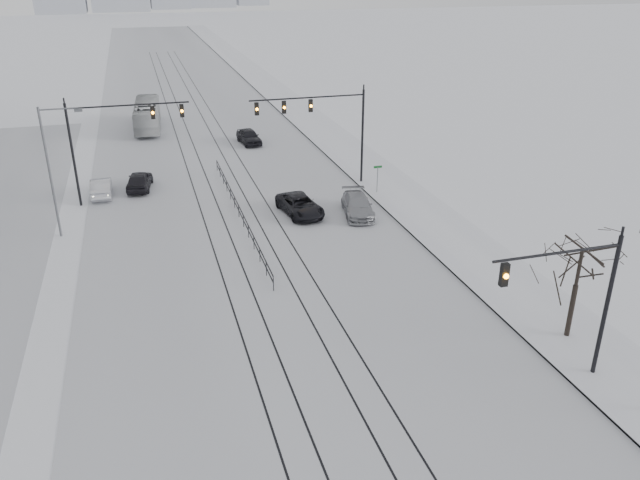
{
  "coord_description": "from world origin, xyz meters",
  "views": [
    {
      "loc": [
        -6.37,
        -13.3,
        17.36
      ],
      "look_at": [
        2.61,
        17.33,
        3.2
      ],
      "focal_mm": 35.0,
      "sensor_mm": 36.0,
      "label": 1
    }
  ],
  "objects_px": {
    "sedan_nb_right": "(358,206)",
    "sedan_nb_far": "(249,137)",
    "box_truck": "(147,115)",
    "traffic_mast_near": "(579,292)",
    "bare_tree": "(581,258)",
    "sedan_sb_inner": "(139,181)",
    "sedan_sb_outer": "(101,187)",
    "sedan_nb_front": "(300,206)"
  },
  "relations": [
    {
      "from": "sedan_nb_right",
      "to": "sedan_nb_far",
      "type": "height_order",
      "value": "sedan_nb_far"
    },
    {
      "from": "sedan_nb_front",
      "to": "box_truck",
      "type": "bearing_deg",
      "value": 99.81
    },
    {
      "from": "sedan_nb_front",
      "to": "box_truck",
      "type": "distance_m",
      "value": 32.44
    },
    {
      "from": "bare_tree",
      "to": "sedan_nb_right",
      "type": "bearing_deg",
      "value": 103.44
    },
    {
      "from": "sedan_sb_inner",
      "to": "box_truck",
      "type": "height_order",
      "value": "box_truck"
    },
    {
      "from": "sedan_sb_outer",
      "to": "box_truck",
      "type": "height_order",
      "value": "box_truck"
    },
    {
      "from": "box_truck",
      "to": "sedan_nb_right",
      "type": "bearing_deg",
      "value": 117.0
    },
    {
      "from": "bare_tree",
      "to": "box_truck",
      "type": "height_order",
      "value": "bare_tree"
    },
    {
      "from": "sedan_nb_right",
      "to": "box_truck",
      "type": "bearing_deg",
      "value": 124.3
    },
    {
      "from": "sedan_nb_front",
      "to": "sedan_nb_right",
      "type": "height_order",
      "value": "sedan_nb_right"
    },
    {
      "from": "sedan_sb_outer",
      "to": "sedan_nb_right",
      "type": "distance_m",
      "value": 21.08
    },
    {
      "from": "sedan_sb_inner",
      "to": "sedan_nb_far",
      "type": "height_order",
      "value": "sedan_sb_inner"
    },
    {
      "from": "sedan_nb_front",
      "to": "sedan_nb_far",
      "type": "height_order",
      "value": "sedan_nb_far"
    },
    {
      "from": "sedan_nb_far",
      "to": "traffic_mast_near",
      "type": "bearing_deg",
      "value": -88.75
    },
    {
      "from": "traffic_mast_near",
      "to": "sedan_nb_right",
      "type": "distance_m",
      "value": 22.4
    },
    {
      "from": "sedan_sb_inner",
      "to": "traffic_mast_near",
      "type": "bearing_deg",
      "value": 127.42
    },
    {
      "from": "sedan_nb_right",
      "to": "sedan_nb_far",
      "type": "bearing_deg",
      "value": 111.19
    },
    {
      "from": "traffic_mast_near",
      "to": "bare_tree",
      "type": "xyz_separation_m",
      "value": [
        2.41,
        3.0,
        -0.07
      ]
    },
    {
      "from": "sedan_sb_outer",
      "to": "sedan_nb_far",
      "type": "height_order",
      "value": "sedan_nb_far"
    },
    {
      "from": "bare_tree",
      "to": "sedan_nb_far",
      "type": "relative_size",
      "value": 1.35
    },
    {
      "from": "sedan_sb_inner",
      "to": "sedan_sb_outer",
      "type": "relative_size",
      "value": 1.02
    },
    {
      "from": "sedan_sb_outer",
      "to": "sedan_nb_right",
      "type": "xyz_separation_m",
      "value": [
        18.62,
        -9.86,
        0.0
      ]
    },
    {
      "from": "box_truck",
      "to": "bare_tree",
      "type": "bearing_deg",
      "value": 113.37
    },
    {
      "from": "traffic_mast_near",
      "to": "sedan_sb_inner",
      "type": "relative_size",
      "value": 1.53
    },
    {
      "from": "traffic_mast_near",
      "to": "sedan_nb_front",
      "type": "relative_size",
      "value": 1.36
    },
    {
      "from": "traffic_mast_near",
      "to": "bare_tree",
      "type": "bearing_deg",
      "value": 51.24
    },
    {
      "from": "traffic_mast_near",
      "to": "sedan_nb_front",
      "type": "xyz_separation_m",
      "value": [
        -6.25,
        23.29,
        -3.85
      ]
    },
    {
      "from": "sedan_sb_inner",
      "to": "sedan_sb_outer",
      "type": "distance_m",
      "value": 3.13
    },
    {
      "from": "sedan_sb_inner",
      "to": "box_truck",
      "type": "relative_size",
      "value": 0.4
    },
    {
      "from": "bare_tree",
      "to": "box_truck",
      "type": "distance_m",
      "value": 54.5
    },
    {
      "from": "bare_tree",
      "to": "traffic_mast_near",
      "type": "bearing_deg",
      "value": -128.76
    },
    {
      "from": "sedan_sb_inner",
      "to": "sedan_nb_front",
      "type": "height_order",
      "value": "sedan_sb_inner"
    },
    {
      "from": "sedan_nb_far",
      "to": "sedan_nb_right",
      "type": "bearing_deg",
      "value": -86.3
    },
    {
      "from": "bare_tree",
      "to": "sedan_sb_inner",
      "type": "height_order",
      "value": "bare_tree"
    },
    {
      "from": "sedan_sb_outer",
      "to": "box_truck",
      "type": "xyz_separation_m",
      "value": [
        4.56,
        22.32,
        0.84
      ]
    },
    {
      "from": "sedan_sb_outer",
      "to": "sedan_nb_front",
      "type": "height_order",
      "value": "sedan_sb_outer"
    },
    {
      "from": "bare_tree",
      "to": "sedan_nb_front",
      "type": "distance_m",
      "value": 22.38
    },
    {
      "from": "sedan_sb_outer",
      "to": "sedan_nb_right",
      "type": "height_order",
      "value": "sedan_nb_right"
    },
    {
      "from": "sedan_nb_far",
      "to": "sedan_sb_inner",
      "type": "bearing_deg",
      "value": -140.93
    },
    {
      "from": "sedan_nb_far",
      "to": "box_truck",
      "type": "bearing_deg",
      "value": 128.67
    },
    {
      "from": "bare_tree",
      "to": "sedan_sb_outer",
      "type": "relative_size",
      "value": 1.36
    },
    {
      "from": "sedan_nb_front",
      "to": "sedan_sb_outer",
      "type": "bearing_deg",
      "value": 141.44
    }
  ]
}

